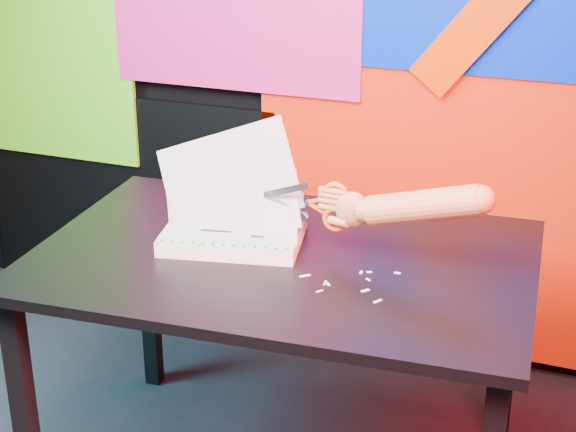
% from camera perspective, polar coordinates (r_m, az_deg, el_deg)
% --- Properties ---
extents(room, '(3.01, 3.01, 2.71)m').
position_cam_1_polar(room, '(1.80, -15.61, 8.97)').
color(room, black).
rests_on(room, ground).
extents(backdrop, '(2.88, 0.05, 2.08)m').
position_cam_1_polar(backdrop, '(3.14, 1.88, 7.84)').
color(backdrop, red).
rests_on(backdrop, ground).
extents(work_table, '(1.38, 0.97, 0.75)m').
position_cam_1_polar(work_table, '(2.40, -0.28, -4.16)').
color(work_table, black).
rests_on(work_table, ground).
extents(printout_stack, '(0.46, 0.35, 0.35)m').
position_cam_1_polar(printout_stack, '(2.43, -3.54, -0.94)').
color(printout_stack, '#E8EBCB').
rests_on(printout_stack, work_table).
extents(scissors, '(0.25, 0.02, 0.14)m').
position_cam_1_polar(scissors, '(2.33, 2.68, 0.66)').
color(scissors, silver).
rests_on(scissors, printout_stack).
extents(hand_forearm, '(0.45, 0.10, 0.17)m').
position_cam_1_polar(hand_forearm, '(2.24, 7.97, 0.65)').
color(hand_forearm, '#AE7148').
rests_on(hand_forearm, work_table).
extents(paper_clippings, '(0.24, 0.18, 0.00)m').
position_cam_1_polar(paper_clippings, '(2.21, 3.93, -4.34)').
color(paper_clippings, white).
rests_on(paper_clippings, work_table).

